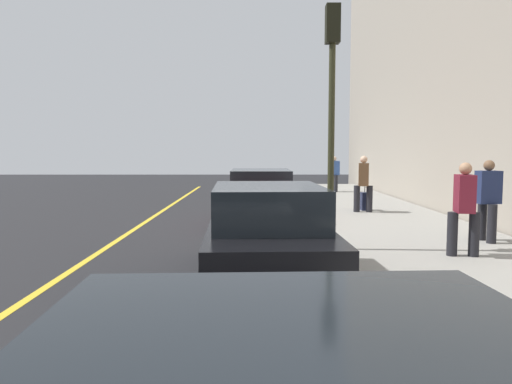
{
  "coord_description": "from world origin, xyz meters",
  "views": [
    {
      "loc": [
        -13.56,
        0.08,
        2.04
      ],
      "look_at": [
        -2.33,
        0.05,
        1.08
      ],
      "focal_mm": 34.15,
      "sensor_mm": 36.0,
      "label": 1
    }
  ],
  "objects_px": {
    "pedestrian_burgundy_coat": "(464,206)",
    "traffic_light_pole": "(332,87)",
    "parked_car_red": "(261,196)",
    "parked_car_black": "(267,233)",
    "rolling_suitcase": "(365,201)",
    "pedestrian_blue_coat": "(334,173)",
    "pedestrian_navy_coat": "(488,198)",
    "pedestrian_brown_coat": "(363,182)"
  },
  "relations": [
    {
      "from": "rolling_suitcase",
      "to": "traffic_light_pole",
      "type": "bearing_deg",
      "value": 161.46
    },
    {
      "from": "parked_car_red",
      "to": "rolling_suitcase",
      "type": "height_order",
      "value": "parked_car_red"
    },
    {
      "from": "pedestrian_blue_coat",
      "to": "traffic_light_pole",
      "type": "relative_size",
      "value": 0.36
    },
    {
      "from": "parked_car_red",
      "to": "rolling_suitcase",
      "type": "relative_size",
      "value": 4.77
    },
    {
      "from": "parked_car_red",
      "to": "rolling_suitcase",
      "type": "xyz_separation_m",
      "value": [
        1.72,
        -3.32,
        -0.32
      ]
    },
    {
      "from": "parked_car_red",
      "to": "rolling_suitcase",
      "type": "bearing_deg",
      "value": -62.63
    },
    {
      "from": "pedestrian_brown_coat",
      "to": "pedestrian_navy_coat",
      "type": "relative_size",
      "value": 1.02
    },
    {
      "from": "traffic_light_pole",
      "to": "rolling_suitcase",
      "type": "distance_m",
      "value": 7.01
    },
    {
      "from": "parked_car_black",
      "to": "pedestrian_blue_coat",
      "type": "relative_size",
      "value": 2.71
    },
    {
      "from": "pedestrian_burgundy_coat",
      "to": "parked_car_black",
      "type": "bearing_deg",
      "value": 108.01
    },
    {
      "from": "parked_car_black",
      "to": "parked_car_red",
      "type": "height_order",
      "value": "same"
    },
    {
      "from": "parked_car_black",
      "to": "pedestrian_burgundy_coat",
      "type": "relative_size",
      "value": 2.63
    },
    {
      "from": "parked_car_black",
      "to": "pedestrian_blue_coat",
      "type": "height_order",
      "value": "pedestrian_blue_coat"
    },
    {
      "from": "pedestrian_burgundy_coat",
      "to": "traffic_light_pole",
      "type": "relative_size",
      "value": 0.37
    },
    {
      "from": "pedestrian_burgundy_coat",
      "to": "pedestrian_brown_coat",
      "type": "bearing_deg",
      "value": 3.56
    },
    {
      "from": "parked_car_red",
      "to": "pedestrian_burgundy_coat",
      "type": "distance_m",
      "value": 6.16
    },
    {
      "from": "pedestrian_burgundy_coat",
      "to": "traffic_light_pole",
      "type": "height_order",
      "value": "traffic_light_pole"
    },
    {
      "from": "parked_car_black",
      "to": "pedestrian_burgundy_coat",
      "type": "height_order",
      "value": "pedestrian_burgundy_coat"
    },
    {
      "from": "pedestrian_brown_coat",
      "to": "parked_car_red",
      "type": "bearing_deg",
      "value": 111.87
    },
    {
      "from": "parked_car_black",
      "to": "pedestrian_brown_coat",
      "type": "height_order",
      "value": "pedestrian_brown_coat"
    },
    {
      "from": "parked_car_black",
      "to": "rolling_suitcase",
      "type": "xyz_separation_m",
      "value": [
        7.89,
        -3.3,
        -0.32
      ]
    },
    {
      "from": "parked_car_red",
      "to": "traffic_light_pole",
      "type": "distance_m",
      "value": 5.19
    },
    {
      "from": "pedestrian_blue_coat",
      "to": "pedestrian_navy_coat",
      "type": "bearing_deg",
      "value": -174.62
    },
    {
      "from": "pedestrian_burgundy_coat",
      "to": "rolling_suitcase",
      "type": "bearing_deg",
      "value": 2.06
    },
    {
      "from": "parked_car_red",
      "to": "parked_car_black",
      "type": "bearing_deg",
      "value": -179.81
    },
    {
      "from": "parked_car_red",
      "to": "traffic_light_pole",
      "type": "xyz_separation_m",
      "value": [
        -4.38,
        -1.27,
        2.47
      ]
    },
    {
      "from": "pedestrian_blue_coat",
      "to": "traffic_light_pole",
      "type": "bearing_deg",
      "value": 170.42
    },
    {
      "from": "pedestrian_blue_coat",
      "to": "rolling_suitcase",
      "type": "distance_m",
      "value": 7.03
    },
    {
      "from": "parked_car_black",
      "to": "pedestrian_navy_coat",
      "type": "bearing_deg",
      "value": -61.26
    },
    {
      "from": "pedestrian_burgundy_coat",
      "to": "pedestrian_navy_coat",
      "type": "xyz_separation_m",
      "value": [
        1.39,
        -1.09,
        0.01
      ]
    },
    {
      "from": "pedestrian_burgundy_coat",
      "to": "traffic_light_pole",
      "type": "distance_m",
      "value": 3.23
    },
    {
      "from": "pedestrian_burgundy_coat",
      "to": "rolling_suitcase",
      "type": "distance_m",
      "value": 6.77
    },
    {
      "from": "parked_car_red",
      "to": "pedestrian_navy_coat",
      "type": "xyz_separation_m",
      "value": [
        -3.64,
        -4.65,
        0.3
      ]
    },
    {
      "from": "pedestrian_brown_coat",
      "to": "pedestrian_blue_coat",
      "type": "height_order",
      "value": "pedestrian_brown_coat"
    },
    {
      "from": "traffic_light_pole",
      "to": "rolling_suitcase",
      "type": "height_order",
      "value": "traffic_light_pole"
    },
    {
      "from": "parked_car_black",
      "to": "pedestrian_navy_coat",
      "type": "height_order",
      "value": "pedestrian_navy_coat"
    },
    {
      "from": "parked_car_black",
      "to": "traffic_light_pole",
      "type": "bearing_deg",
      "value": -34.98
    },
    {
      "from": "parked_car_black",
      "to": "rolling_suitcase",
      "type": "distance_m",
      "value": 8.56
    },
    {
      "from": "parked_car_black",
      "to": "rolling_suitcase",
      "type": "relative_size",
      "value": 4.78
    },
    {
      "from": "parked_car_black",
      "to": "pedestrian_navy_coat",
      "type": "relative_size",
      "value": 2.6
    },
    {
      "from": "pedestrian_brown_coat",
      "to": "pedestrian_navy_coat",
      "type": "distance_m",
      "value": 5.13
    },
    {
      "from": "pedestrian_blue_coat",
      "to": "pedestrian_navy_coat",
      "type": "distance_m",
      "value": 12.41
    }
  ]
}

